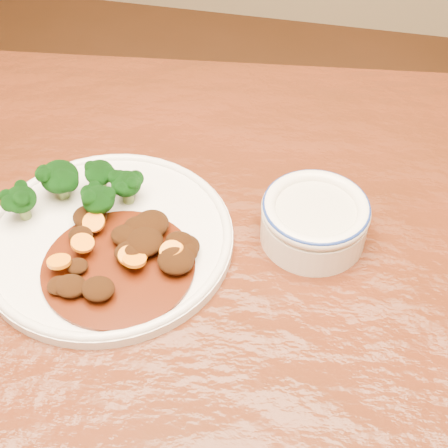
# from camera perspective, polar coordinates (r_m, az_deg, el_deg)

# --- Properties ---
(dining_table) EXTENTS (1.60, 1.08, 0.75)m
(dining_table) POSITION_cam_1_polar(r_m,az_deg,el_deg) (0.76, -0.48, -9.17)
(dining_table) COLOR #501E0E
(dining_table) RESTS_ON ground
(dinner_plate) EXTENTS (0.29, 0.29, 0.02)m
(dinner_plate) POSITION_cam_1_polar(r_m,az_deg,el_deg) (0.74, -10.55, -1.25)
(dinner_plate) COLOR white
(dinner_plate) RESTS_ON dining_table
(broccoli_florets) EXTENTS (0.15, 0.10, 0.05)m
(broccoli_florets) POSITION_cam_1_polar(r_m,az_deg,el_deg) (0.76, -13.26, 3.40)
(broccoli_florets) COLOR olive
(broccoli_florets) RESTS_ON dinner_plate
(mince_stew) EXTENTS (0.17, 0.17, 0.03)m
(mince_stew) POSITION_cam_1_polar(r_m,az_deg,el_deg) (0.70, -8.65, -2.42)
(mince_stew) COLOR #4B1308
(mince_stew) RESTS_ON dinner_plate
(dip_bowl) EXTENTS (0.12, 0.12, 0.06)m
(dip_bowl) POSITION_cam_1_polar(r_m,az_deg,el_deg) (0.72, 8.27, 0.47)
(dip_bowl) COLOR white
(dip_bowl) RESTS_ON dining_table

